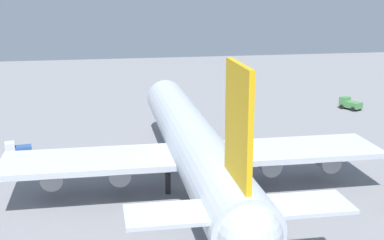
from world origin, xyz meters
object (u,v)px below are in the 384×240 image
object	(u,v)px
safety_cone_nose	(165,128)
cargo_airplane	(192,142)
catering_truck	(17,149)
maintenance_van	(350,104)

from	to	relation	value
safety_cone_nose	cargo_airplane	bearing A→B (deg)	-179.50
catering_truck	safety_cone_nose	world-z (taller)	catering_truck
catering_truck	safety_cone_nose	distance (m)	27.21
maintenance_van	catering_truck	size ratio (longest dim) A/B	1.20
maintenance_van	safety_cone_nose	distance (m)	42.44
catering_truck	safety_cone_nose	xyz separation A→B (m)	(10.81, -24.96, -0.65)
cargo_airplane	catering_truck	bearing A→B (deg)	55.81
cargo_airplane	catering_truck	size ratio (longest dim) A/B	14.56
cargo_airplane	safety_cone_nose	size ratio (longest dim) A/B	75.14
cargo_airplane	catering_truck	distance (m)	30.86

